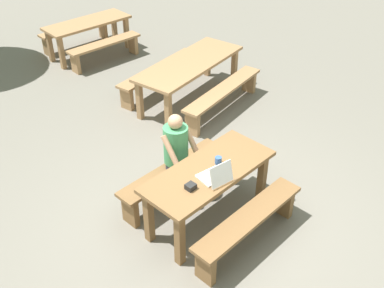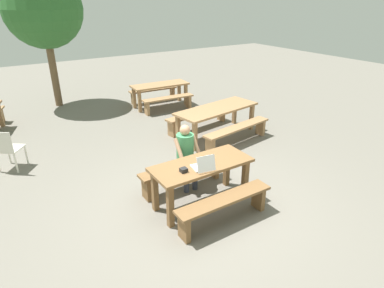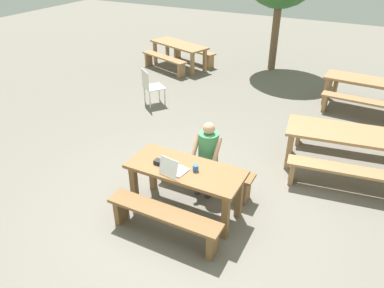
{
  "view_description": "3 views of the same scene",
  "coord_description": "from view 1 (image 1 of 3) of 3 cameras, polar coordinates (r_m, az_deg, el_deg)",
  "views": [
    {
      "loc": [
        -3.14,
        -2.77,
        4.04
      ],
      "look_at": [
        -0.02,
        0.25,
        1.02
      ],
      "focal_mm": 42.99,
      "sensor_mm": 36.0,
      "label": 1
    },
    {
      "loc": [
        -2.66,
        -3.84,
        3.22
      ],
      "look_at": [
        -0.02,
        0.25,
        1.02
      ],
      "focal_mm": 30.66,
      "sensor_mm": 36.0,
      "label": 2
    },
    {
      "loc": [
        2.01,
        -3.7,
        3.61
      ],
      "look_at": [
        -0.02,
        0.25,
        1.02
      ],
      "focal_mm": 33.82,
      "sensor_mm": 36.0,
      "label": 3
    }
  ],
  "objects": [
    {
      "name": "ground_plane",
      "position": [
        5.82,
        1.96,
        -9.14
      ],
      "size": [
        30.0,
        30.0,
        0.0
      ],
      "primitive_type": "plane",
      "color": "slate"
    },
    {
      "name": "picnic_table_front",
      "position": [
        5.4,
        2.09,
        -4.3
      ],
      "size": [
        1.67,
        0.7,
        0.77
      ],
      "color": "brown",
      "rests_on": "ground"
    },
    {
      "name": "bench_near",
      "position": [
        5.31,
        7.03,
        -9.71
      ],
      "size": [
        1.63,
        0.3,
        0.45
      ],
      "color": "brown",
      "rests_on": "ground"
    },
    {
      "name": "bench_far",
      "position": [
        5.92,
        -2.4,
        -3.91
      ],
      "size": [
        1.63,
        0.3,
        0.45
      ],
      "color": "brown",
      "rests_on": "ground"
    },
    {
      "name": "laptop",
      "position": [
        5.13,
        2.95,
        -3.94
      ],
      "size": [
        0.35,
        0.37,
        0.26
      ],
      "rotation": [
        0.0,
        0.0,
        2.98
      ],
      "color": "white",
      "rests_on": "picnic_table_front"
    },
    {
      "name": "small_pouch",
      "position": [
        5.03,
        -0.17,
        -5.3
      ],
      "size": [
        0.11,
        0.1,
        0.06
      ],
      "color": "black",
      "rests_on": "picnic_table_front"
    },
    {
      "name": "coffee_mug",
      "position": [
        5.38,
        3.26,
        -2.03
      ],
      "size": [
        0.08,
        0.08,
        0.09
      ],
      "color": "#335693",
      "rests_on": "picnic_table_front"
    },
    {
      "name": "person_seated",
      "position": [
        5.71,
        -1.74,
        -0.83
      ],
      "size": [
        0.42,
        0.41,
        1.21
      ],
      "color": "#333847",
      "rests_on": "ground"
    },
    {
      "name": "picnic_table_mid",
      "position": [
        10.03,
        -12.79,
        13.96
      ],
      "size": [
        1.81,
        0.76,
        0.72
      ],
      "rotation": [
        0.0,
        0.0,
        -0.06
      ],
      "color": "#9E754C",
      "rests_on": "ground"
    },
    {
      "name": "bench_mid_south",
      "position": [
        9.67,
        -10.75,
        11.68
      ],
      "size": [
        1.61,
        0.39,
        0.44
      ],
      "rotation": [
        0.0,
        0.0,
        -0.06
      ],
      "color": "#9E754C",
      "rests_on": "ground"
    },
    {
      "name": "bench_mid_north",
      "position": [
        10.59,
        -14.28,
        13.31
      ],
      "size": [
        1.61,
        0.39,
        0.44
      ],
      "rotation": [
        0.0,
        0.0,
        -0.06
      ],
      "color": "#9E754C",
      "rests_on": "ground"
    },
    {
      "name": "picnic_table_rear",
      "position": [
        7.95,
        -0.26,
        9.52
      ],
      "size": [
        2.28,
        1.1,
        0.73
      ],
      "rotation": [
        0.0,
        0.0,
        0.15
      ],
      "color": "#9E754C",
      "rests_on": "ground"
    },
    {
      "name": "bench_rear_south",
      "position": [
        7.75,
        3.9,
        6.23
      ],
      "size": [
        1.99,
        0.58,
        0.44
      ],
      "rotation": [
        0.0,
        0.0,
        0.15
      ],
      "color": "#9E754C",
      "rests_on": "ground"
    },
    {
      "name": "bench_rear_north",
      "position": [
        8.47,
        -4.08,
        8.85
      ],
      "size": [
        1.99,
        0.58,
        0.44
      ],
      "rotation": [
        0.0,
        0.0,
        0.15
      ],
      "color": "#9E754C",
      "rests_on": "ground"
    }
  ]
}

